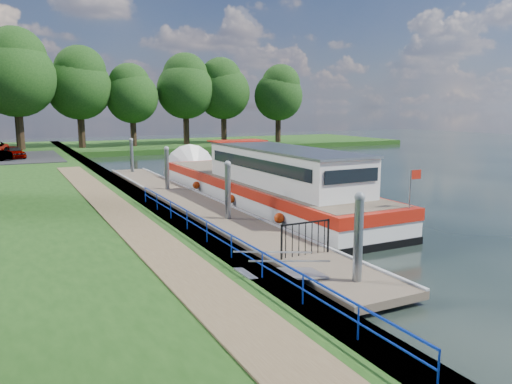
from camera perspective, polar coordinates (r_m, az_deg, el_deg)
name	(u,v)px	position (r m, az deg, el deg)	size (l,w,h in m)	color
ground	(346,289)	(15.06, 10.19, -10.83)	(160.00, 160.00, 0.00)	black
bank_edge	(135,199)	(27.31, -13.66, -0.82)	(1.10, 90.00, 0.78)	#473D2D
far_bank	(178,145)	(66.65, -8.87, 5.33)	(60.00, 18.00, 0.60)	#1A3C11
footpath	(130,222)	(20.14, -14.19, -3.34)	(1.60, 40.00, 0.05)	brown
blue_fence	(218,233)	(15.84, -4.33, -4.69)	(0.04, 18.04, 0.72)	#0C2DBF
pontoon	(193,205)	(26.17, -7.18, -1.53)	(2.50, 30.00, 0.56)	brown
mooring_piles	(193,185)	(25.98, -7.23, 0.84)	(0.30, 27.30, 3.55)	gray
gangway	(282,273)	(14.27, 3.02, -9.19)	(2.58, 1.00, 0.92)	#A5A8AD
gate_panel	(306,234)	(16.43, 5.68, -4.77)	(1.85, 0.05, 1.15)	black
barge	(255,184)	(27.37, -0.09, 0.97)	(4.36, 21.15, 4.78)	black
horizon_trees	(68,82)	(60.33, -20.67, 11.66)	(54.38, 10.03, 12.87)	#332316
car_a	(13,152)	(48.29, -25.98, 4.13)	(1.29, 3.21, 1.10)	#999999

